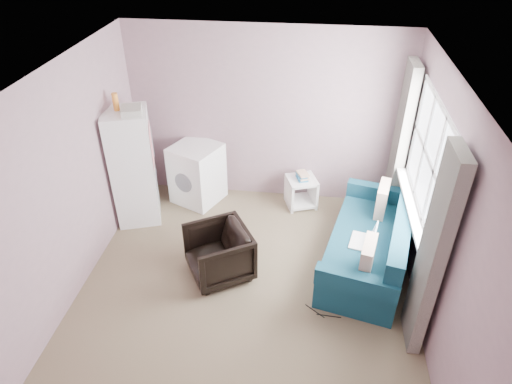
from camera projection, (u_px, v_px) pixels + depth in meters
room at (246, 203)px, 4.54m from camera, size 3.84×4.24×2.54m
armchair at (219, 251)px, 5.31m from camera, size 0.89×0.91×0.70m
fridge at (133, 167)px, 6.01m from camera, size 0.70×0.70×1.82m
washing_machine at (197, 172)px, 6.58m from camera, size 0.82×0.82×0.87m
side_table at (301, 190)px, 6.56m from camera, size 0.51×0.51×0.54m
sofa at (373, 246)px, 5.45m from camera, size 1.27×2.05×0.85m
window_dressing at (413, 190)px, 5.01m from camera, size 0.17×2.62×2.18m
floor_cables at (322, 313)px, 4.97m from camera, size 0.39×0.17×0.01m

